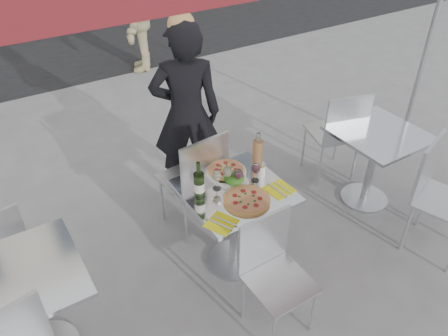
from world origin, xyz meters
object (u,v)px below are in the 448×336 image
sugar_shaker (261,170)px  chair_near (272,266)px  carafe (258,153)px  side_table_left (26,300)px  side_table_right (375,153)px  wineglass_white_b (228,172)px  wineglass_red_a (239,175)px  napkin_right (279,189)px  woman_diner (186,115)px  pedestrian_b (133,5)px  wineglass_white_a (217,176)px  napkin_left (221,223)px  wine_bottle (199,184)px  pizza_near (247,200)px  wineglass_red_b (256,169)px  main_table (235,212)px  salad_plate (234,179)px  pizza_far (226,170)px  side_chair_rfar (339,129)px  chair_far (197,176)px  side_chair_rnear (437,189)px

sugar_shaker → chair_near: bearing=-118.5°
carafe → side_table_left: bearing=-174.8°
side_table_right → wineglass_white_b: 1.55m
side_table_left → side_table_right: same height
wineglass_red_a → napkin_right: bearing=-38.2°
side_table_right → sugar_shaker: 1.27m
woman_diner → pedestrian_b: 3.17m
side_table_right → woman_diner: bearing=143.6°
side_table_left → wineglass_white_a: 1.43m
wineglass_white_a → napkin_left: size_ratio=0.65×
wine_bottle → wineglass_red_a: wine_bottle is taller
pizza_near → wineglass_white_b: 0.25m
wineglass_red_b → napkin_right: 0.23m
wineglass_white_a → wine_bottle: bearing=-174.0°
woman_diner → carafe: bearing=124.9°
main_table → napkin_left: napkin_left is taller
main_table → salad_plate: (0.04, 0.07, 0.25)m
sugar_shaker → napkin_right: size_ratio=0.53×
carafe → wineglass_red_a: bearing=-151.3°
chair_near → wineglass_red_b: 0.71m
salad_plate → wineglass_white_a: wineglass_white_a is taller
side_table_left → salad_plate: bearing=2.7°
wine_bottle → woman_diner: bearing=67.0°
chair_near → sugar_shaker: bearing=61.0°
napkin_right → salad_plate: bearing=128.7°
chair_near → side_table_left: bearing=158.1°
wineglass_red_b → side_table_right: bearing=-0.5°
pizza_near → wineglass_white_b: (-0.01, 0.23, 0.10)m
pizza_far → salad_plate: (-0.02, -0.14, 0.02)m
wineglass_white_a → wineglass_white_b: same height
pizza_far → carafe: carafe is taller
side_chair_rfar → wine_bottle: size_ratio=3.31×
chair_far → main_table: bearing=89.4°
woman_diner → pedestrian_b: bearing=-80.8°
carafe → wineglass_red_b: carafe is taller
main_table → wineglass_white_a: bearing=142.7°
side_table_left → pizza_near: size_ratio=2.28×
chair_far → chair_near: bearing=83.0°
chair_far → wine_bottle: size_ratio=3.33×
sugar_shaker → wineglass_red_a: 0.23m
chair_far → napkin_left: bearing=67.2°
pizza_far → wine_bottle: 0.36m
napkin_right → napkin_left: bearing=-177.2°
carafe → wineglass_red_a: size_ratio=1.84×
side_chair_rnear → pizza_far: side_chair_rnear is taller
side_table_right → wineglass_red_a: (-1.46, 0.01, 0.32)m
side_chair_rfar → pedestrian_b: size_ratio=0.51×
chair_near → pedestrian_b: pedestrian_b is taller
wine_bottle → wineglass_red_a: size_ratio=1.87×
chair_near → wineglass_red_a: 0.68m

